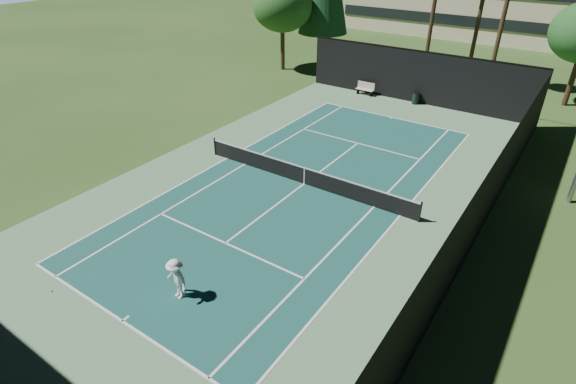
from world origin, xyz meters
name	(u,v)px	position (x,y,z in m)	size (l,w,h in m)	color
ground	(304,184)	(0.00, 0.00, 0.00)	(160.00, 160.00, 0.00)	#2D4D1C
apron_slab	(304,184)	(0.00, 0.00, 0.01)	(18.00, 32.00, 0.01)	#618B62
court_surface	(304,184)	(0.00, 0.00, 0.01)	(10.97, 23.77, 0.01)	#195048
court_lines	(304,184)	(0.00, 0.00, 0.02)	(11.07, 23.87, 0.01)	white
tennis_net	(304,175)	(0.00, 0.00, 0.56)	(12.90, 0.10, 1.10)	black
fence	(305,150)	(0.00, 0.06, 2.01)	(18.04, 32.05, 4.03)	black
player	(176,279)	(0.75, -9.88, 0.86)	(1.12, 0.64, 1.73)	white
tennis_ball_a	(52,291)	(-3.47, -12.43, 0.03)	(0.07, 0.07, 0.07)	#D3E133
tennis_ball_b	(267,166)	(-2.86, 0.51, 0.03)	(0.07, 0.07, 0.07)	#E1F437
tennis_ball_c	(327,170)	(0.23, 2.11, 0.03)	(0.06, 0.06, 0.06)	#CDE634
tennis_ball_d	(292,138)	(-3.93, 4.68, 0.03)	(0.06, 0.06, 0.06)	#D6F136
park_bench	(365,88)	(-3.95, 15.52, 0.55)	(1.50, 0.45, 1.02)	beige
trash_bin	(416,98)	(0.29, 15.68, 0.48)	(0.56, 0.56, 0.95)	black
decid_tree_c	(282,6)	(-14.00, 18.00, 5.76)	(5.44, 5.44, 8.09)	#4F3922
campus_building	(508,1)	(0.00, 45.98, 4.21)	(40.50, 12.50, 8.30)	beige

